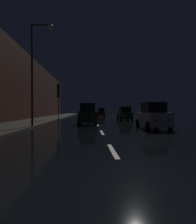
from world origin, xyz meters
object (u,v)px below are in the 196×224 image
at_px(traffic_light_far_left, 58,94).
at_px(car_approaching_headlights, 88,114).
at_px(streetlamp_overhead, 37,60).
at_px(car_parked_right_near, 153,116).
at_px(car_distant_taillights, 101,112).
at_px(car_parked_right_far, 125,114).

bearing_deg(traffic_light_far_left, car_approaching_headlights, 40.04).
distance_m(traffic_light_far_left, streetlamp_overhead, 11.11).
bearing_deg(car_parked_right_near, car_distant_taillights, 4.20).
relative_size(traffic_light_far_left, streetlamp_overhead, 0.62).
relative_size(car_approaching_headlights, car_distant_taillights, 1.10).
bearing_deg(streetlamp_overhead, car_parked_right_near, -1.85).
distance_m(streetlamp_overhead, car_parked_right_far, 14.81).
distance_m(car_approaching_headlights, car_parked_right_near, 7.13).
distance_m(streetlamp_overhead, car_approaching_headlights, 7.43).
bearing_deg(car_distant_taillights, streetlamp_overhead, 166.38).
bearing_deg(car_distant_taillights, car_approaching_headlights, 172.75).
bearing_deg(car_distant_taillights, car_parked_right_far, -173.19).
xyz_separation_m(car_distant_taillights, car_parked_right_near, (2.12, -28.91, 0.04)).
xyz_separation_m(traffic_light_far_left, car_parked_right_far, (9.28, -0.15, -2.83)).
relative_size(car_approaching_headlights, car_parked_right_far, 1.12).
distance_m(car_approaching_headlights, car_distant_taillights, 24.20).
distance_m(traffic_light_far_left, car_parked_right_near, 14.87).
bearing_deg(streetlamp_overhead, car_approaching_headlights, 49.94).
height_order(traffic_light_far_left, car_distant_taillights, traffic_light_far_left).
bearing_deg(car_approaching_headlights, streetlamp_overhead, -40.06).
height_order(streetlamp_overhead, car_parked_right_far, streetlamp_overhead).
xyz_separation_m(streetlamp_overhead, car_approaching_headlights, (3.88, 4.61, -4.34)).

